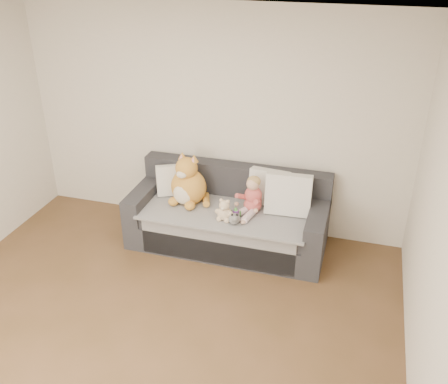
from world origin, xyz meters
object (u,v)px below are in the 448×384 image
Objects in this scene: sofa at (229,219)px; sippy_cup at (236,212)px; plush_cat at (188,184)px; teddy_bear at (224,212)px; toddler at (251,198)px.

sofa is 17.29× the size of sippy_cup.
plush_cat is 2.44× the size of teddy_bear.
toddler is 3.40× the size of sippy_cup.
sofa is 3.54× the size of plush_cat.
sippy_cup is (0.10, 0.08, -0.04)m from teddy_bear.
sofa is 0.44m from toddler.
sippy_cup is at bearing -108.31° from toddler.
plush_cat reaches higher than teddy_bear.
toddler is 0.74m from plush_cat.
toddler is 0.70× the size of plush_cat.
sofa reaches higher than teddy_bear.
sofa is at bearing 14.94° from plush_cat.
plush_cat is 4.89× the size of sippy_cup.
toddler reaches higher than sippy_cup.
toddler is at bearing 53.30° from sippy_cup.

